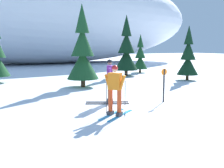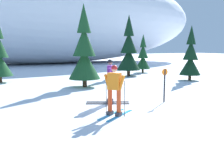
# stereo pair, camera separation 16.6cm
# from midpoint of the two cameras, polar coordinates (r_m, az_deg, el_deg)

# --- Properties ---
(ground_plane) EXTENTS (120.00, 120.00, 0.00)m
(ground_plane) POSITION_cam_midpoint_polar(r_m,az_deg,el_deg) (10.50, 9.26, -4.82)
(ground_plane) COLOR white
(skier_orange_jacket) EXTENTS (1.65, 1.33, 1.73)m
(skier_orange_jacket) POSITION_cam_midpoint_polar(r_m,az_deg,el_deg) (8.81, 1.07, -1.22)
(skier_orange_jacket) COLOR #2893CC
(skier_orange_jacket) RESTS_ON ground
(skier_purple_jacket) EXTENTS (1.80, 1.17, 1.82)m
(skier_purple_jacket) POSITION_cam_midpoint_polar(r_m,az_deg,el_deg) (10.78, -0.01, 0.85)
(skier_purple_jacket) COLOR black
(skier_purple_jacket) RESTS_ON ground
(pine_tree_center_left) EXTENTS (1.82, 1.82, 4.71)m
(pine_tree_center_left) POSITION_cam_midpoint_polar(r_m,az_deg,el_deg) (15.18, -5.72, 6.77)
(pine_tree_center_left) COLOR #47301E
(pine_tree_center_left) RESTS_ON ground
(pine_tree_center) EXTENTS (1.84, 1.84, 4.76)m
(pine_tree_center) POSITION_cam_midpoint_polar(r_m,az_deg,el_deg) (20.78, 3.88, 7.24)
(pine_tree_center) COLOR #47301E
(pine_tree_center) RESTS_ON ground
(pine_tree_center_right) EXTENTS (1.31, 1.31, 3.39)m
(pine_tree_center_right) POSITION_cam_midpoint_polar(r_m,az_deg,el_deg) (23.48, 6.93, 5.92)
(pine_tree_center_right) COLOR #47301E
(pine_tree_center_right) RESTS_ON ground
(pine_tree_far_right) EXTENTS (1.45, 1.45, 3.75)m
(pine_tree_far_right) POSITION_cam_midpoint_polar(r_m,az_deg,el_deg) (18.90, 16.89, 5.52)
(pine_tree_far_right) COLOR #47301E
(pine_tree_far_right) RESTS_ON ground
(snow_ridge_background) EXTENTS (44.43, 18.23, 12.71)m
(snow_ridge_background) POSITION_cam_midpoint_polar(r_m,az_deg,el_deg) (37.04, -13.50, 14.24)
(snow_ridge_background) COLOR white
(snow_ridge_background) RESTS_ON ground
(trail_marker_post) EXTENTS (0.28, 0.07, 1.42)m
(trail_marker_post) POSITION_cam_midpoint_polar(r_m,az_deg,el_deg) (11.22, 11.73, 0.16)
(trail_marker_post) COLOR black
(trail_marker_post) RESTS_ON ground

